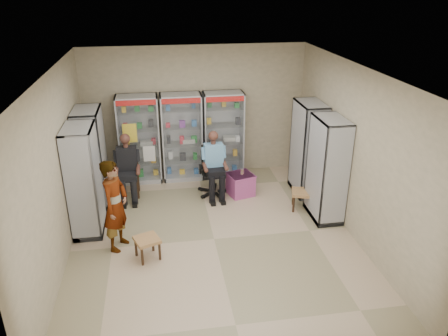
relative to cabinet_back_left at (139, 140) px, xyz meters
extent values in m
plane|color=tan|center=(1.30, -2.73, -1.00)|extent=(6.00, 6.00, 0.00)
cube|color=tan|center=(1.30, 0.27, 0.50)|extent=(5.00, 0.02, 3.00)
cube|color=tan|center=(1.30, -5.73, 0.50)|extent=(5.00, 0.02, 3.00)
cube|color=tan|center=(-1.20, -2.73, 0.50)|extent=(0.02, 6.00, 3.00)
cube|color=tan|center=(3.80, -2.73, 0.50)|extent=(0.02, 6.00, 3.00)
cube|color=white|center=(1.30, -2.73, 2.00)|extent=(5.00, 6.00, 0.02)
cube|color=#B2B3BA|center=(0.00, 0.00, 0.00)|extent=(0.90, 0.50, 2.00)
cube|color=#B3B5BB|center=(0.95, 0.00, 0.00)|extent=(0.90, 0.50, 2.00)
cube|color=#AFB1B6|center=(1.90, 0.00, 0.00)|extent=(0.90, 0.50, 2.00)
cube|color=#B6B8BE|center=(3.53, -1.13, 0.00)|extent=(0.90, 0.50, 2.00)
cube|color=#ADB0B4|center=(3.53, -2.23, 0.00)|extent=(0.90, 0.50, 2.00)
cube|color=#A8AAAF|center=(-0.93, -0.93, 0.00)|extent=(0.90, 0.50, 2.00)
cube|color=#BABDC2|center=(-0.93, -2.03, 0.00)|extent=(0.90, 0.50, 2.00)
cube|color=black|center=(-0.25, -0.73, -0.53)|extent=(0.42, 0.42, 0.94)
cube|color=black|center=(1.53, -0.93, -0.47)|extent=(0.61, 0.61, 1.07)
cube|color=#A84389|center=(2.11, -1.06, -0.76)|extent=(0.61, 0.59, 0.48)
cylinder|color=#611408|center=(2.14, -1.06, -0.47)|extent=(0.07, 0.07, 0.11)
cube|color=#A56B45|center=(3.20, -1.89, -0.80)|extent=(0.49, 0.49, 0.40)
cube|color=#9B6C41|center=(0.13, -3.12, -0.81)|extent=(0.49, 0.49, 0.38)
imported|color=gray|center=(-0.36, -2.70, -0.19)|extent=(0.59, 0.70, 1.63)
camera|label=1|loc=(0.43, -9.36, 3.32)|focal=35.00mm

